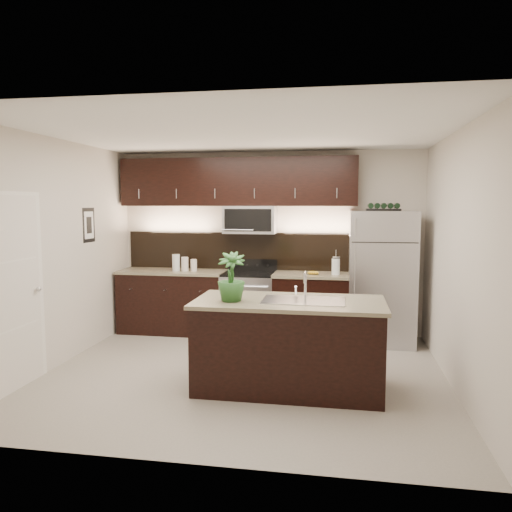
{
  "coord_description": "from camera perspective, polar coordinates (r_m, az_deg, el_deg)",
  "views": [
    {
      "loc": [
        1.07,
        -5.4,
        1.93
      ],
      "look_at": [
        0.05,
        0.55,
        1.3
      ],
      "focal_mm": 35.0,
      "sensor_mm": 36.0,
      "label": 1
    }
  ],
  "objects": [
    {
      "name": "wine_rack",
      "position": [
        7.05,
        14.34,
        5.43
      ],
      "size": [
        0.45,
        0.28,
        0.11
      ],
      "color": "black",
      "rests_on": "refrigerator"
    },
    {
      "name": "counter_run",
      "position": [
        7.4,
        -2.37,
        -5.41
      ],
      "size": [
        3.51,
        0.65,
        0.94
      ],
      "color": "black",
      "rests_on": "ground"
    },
    {
      "name": "bananas",
      "position": [
        7.09,
        6.22,
        -1.89
      ],
      "size": [
        0.17,
        0.13,
        0.05
      ],
      "primitive_type": "ellipsoid",
      "rotation": [
        0.0,
        0.0,
        -0.06
      ],
      "color": "#C0931B",
      "rests_on": "counter_run"
    },
    {
      "name": "island",
      "position": [
        5.29,
        3.78,
        -10.06
      ],
      "size": [
        1.96,
        0.96,
        0.94
      ],
      "color": "black",
      "rests_on": "ground"
    },
    {
      "name": "sink_faucet",
      "position": [
        5.17,
        5.49,
        -4.92
      ],
      "size": [
        0.84,
        0.5,
        0.28
      ],
      "color": "silver",
      "rests_on": "island"
    },
    {
      "name": "french_press",
      "position": [
        7.1,
        9.1,
        -1.09
      ],
      "size": [
        0.12,
        0.12,
        0.34
      ],
      "rotation": [
        0.0,
        0.0,
        -0.42
      ],
      "color": "silver",
      "rests_on": "counter_run"
    },
    {
      "name": "upper_fixtures",
      "position": [
        7.39,
        -1.99,
        7.59
      ],
      "size": [
        3.49,
        0.4,
        1.66
      ],
      "color": "black",
      "rests_on": "counter_run"
    },
    {
      "name": "ground",
      "position": [
        5.84,
        -1.42,
        -13.35
      ],
      "size": [
        4.5,
        4.5,
        0.0
      ],
      "primitive_type": "plane",
      "color": "gray",
      "rests_on": "ground"
    },
    {
      "name": "refrigerator",
      "position": [
        7.13,
        14.14,
        -2.37
      ],
      "size": [
        0.89,
        0.8,
        1.84
      ],
      "primitive_type": "cube",
      "color": "#B2B2B7",
      "rests_on": "ground"
    },
    {
      "name": "room_walls",
      "position": [
        5.5,
        -2.68,
        3.51
      ],
      "size": [
        4.52,
        4.02,
        2.71
      ],
      "color": "beige",
      "rests_on": "ground"
    },
    {
      "name": "plant",
      "position": [
        5.1,
        -2.86,
        -2.38
      ],
      "size": [
        0.32,
        0.32,
        0.5
      ],
      "primitive_type": "imported",
      "rotation": [
        0.0,
        0.0,
        0.16
      ],
      "color": "#265421",
      "rests_on": "island"
    },
    {
      "name": "canisters",
      "position": [
        7.47,
        -8.37,
        -0.86
      ],
      "size": [
        0.37,
        0.12,
        0.25
      ],
      "rotation": [
        0.0,
        0.0,
        0.07
      ],
      "color": "silver",
      "rests_on": "counter_run"
    }
  ]
}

